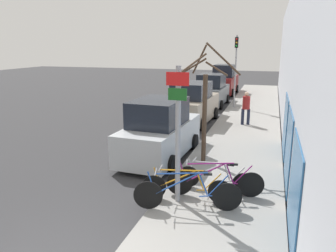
{
  "coord_description": "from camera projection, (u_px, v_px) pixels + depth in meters",
  "views": [
    {
      "loc": [
        3.66,
        -4.05,
        4.03
      ],
      "look_at": [
        0.64,
        5.47,
        1.56
      ],
      "focal_mm": 35.0,
      "sensor_mm": 36.0,
      "label": 1
    }
  ],
  "objects": [
    {
      "name": "parked_car_1",
      "position": [
        192.0,
        105.0,
        17.23
      ],
      "size": [
        2.22,
        4.63,
        2.17
      ],
      "rotation": [
        0.0,
        0.0,
        -0.05
      ],
      "color": "gray",
      "rests_on": "ground"
    },
    {
      "name": "bicycle_0",
      "position": [
        187.0,
        194.0,
        7.84
      ],
      "size": [
        2.54,
        0.75,
        0.98
      ],
      "rotation": [
        0.0,
        0.0,
        1.83
      ],
      "color": "black",
      "rests_on": "sidewalk_curb"
    },
    {
      "name": "bicycle_1",
      "position": [
        187.0,
        187.0,
        8.32
      ],
      "size": [
        2.31,
        0.46,
        0.86
      ],
      "rotation": [
        0.0,
        0.0,
        1.69
      ],
      "color": "black",
      "rests_on": "sidewalk_curb"
    },
    {
      "name": "traffic_light",
      "position": [
        236.0,
        62.0,
        20.34
      ],
      "size": [
        0.2,
        0.3,
        4.5
      ],
      "color": "#939399",
      "rests_on": "sidewalk_curb"
    },
    {
      "name": "building_facade",
      "position": [
        288.0,
        62.0,
        16.6
      ],
      "size": [
        0.23,
        32.0,
        6.5
      ],
      "color": "#B2B7C1",
      "rests_on": "ground"
    },
    {
      "name": "pedestrian_near",
      "position": [
        246.0,
        106.0,
        16.27
      ],
      "size": [
        0.43,
        0.37,
        1.65
      ],
      "rotation": [
        0.0,
        0.0,
        0.21
      ],
      "color": "#1E2338",
      "rests_on": "sidewalk_curb"
    },
    {
      "name": "parked_car_3",
      "position": [
        224.0,
        81.0,
        27.54
      ],
      "size": [
        2.06,
        4.43,
        2.48
      ],
      "rotation": [
        0.0,
        0.0,
        -0.03
      ],
      "color": "maroon",
      "rests_on": "ground"
    },
    {
      "name": "bicycle_3",
      "position": [
        216.0,
        178.0,
        8.92
      ],
      "size": [
        2.13,
        0.44,
        0.83
      ],
      "rotation": [
        0.0,
        0.0,
        1.53
      ],
      "color": "black",
      "rests_on": "sidewalk_curb"
    },
    {
      "name": "sidewalk_curb",
      "position": [
        249.0,
        119.0,
        17.96
      ],
      "size": [
        3.2,
        32.0,
        0.15
      ],
      "color": "gray",
      "rests_on": "ground"
    },
    {
      "name": "parked_car_0",
      "position": [
        160.0,
        132.0,
        11.86
      ],
      "size": [
        2.17,
        4.42,
        2.18
      ],
      "rotation": [
        0.0,
        0.0,
        -0.05
      ],
      "color": "#B2B7BC",
      "rests_on": "ground"
    },
    {
      "name": "ground_plane",
      "position": [
        191.0,
        129.0,
        16.15
      ],
      "size": [
        80.0,
        80.0,
        0.0
      ],
      "primitive_type": "plane",
      "color": "#333335"
    },
    {
      "name": "bicycle_2",
      "position": [
        215.0,
        182.0,
        8.58
      ],
      "size": [
        2.49,
        0.7,
        0.95
      ],
      "rotation": [
        0.0,
        0.0,
        1.8
      ],
      "color": "black",
      "rests_on": "sidewalk_curb"
    },
    {
      "name": "signpost",
      "position": [
        178.0,
        132.0,
        7.97
      ],
      "size": [
        0.55,
        0.15,
        3.43
      ],
      "color": "#939399",
      "rests_on": "sidewalk_curb"
    },
    {
      "name": "street_tree",
      "position": [
        205.0,
        106.0,
        10.85
      ],
      "size": [
        2.04,
        1.28,
        3.98
      ],
      "color": "#4C3828",
      "rests_on": "sidewalk_curb"
    },
    {
      "name": "parked_car_2",
      "position": [
        212.0,
        91.0,
        22.34
      ],
      "size": [
        2.08,
        4.22,
        2.16
      ],
      "rotation": [
        0.0,
        0.0,
        -0.03
      ],
      "color": "#51565B",
      "rests_on": "ground"
    }
  ]
}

